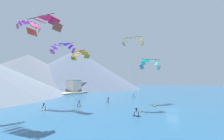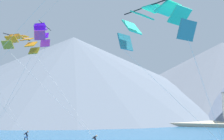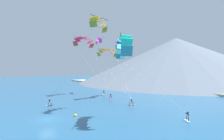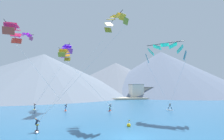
% 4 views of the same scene
% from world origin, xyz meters
% --- Properties ---
extents(kitesurfer_near_trail, '(0.64, 1.77, 1.70)m').
position_xyz_m(kitesurfer_near_trail, '(-9.02, 21.41, 0.49)').
color(kitesurfer_near_trail, '#E54C33').
rests_on(kitesurfer_near_trail, ground).
extents(parafoil_kite_near_lead, '(8.60, 7.49, 16.03)m').
position_xyz_m(parafoil_kite_near_lead, '(-10.06, 27.00, 16.15)').
color(parafoil_kite_near_lead, purple).
extents(parafoil_kite_mid_center, '(11.82, 6.39, 13.00)m').
position_xyz_m(parafoil_kite_mid_center, '(-9.56, 20.46, 13.51)').
color(parafoil_kite_mid_center, '#A49225').
extents(parafoil_kite_far_right, '(9.28, 11.29, 12.28)m').
position_xyz_m(parafoil_kite_far_right, '(9.68, 8.50, 12.31)').
color(parafoil_kite_far_right, teal).
extents(shoreline_strip, '(180.00, 10.00, 0.70)m').
position_xyz_m(shoreline_strip, '(0.00, 55.13, 0.35)').
color(shoreline_strip, '#BCAD8E').
rests_on(shoreline_strip, ground).
extents(shore_building_harbour_front, '(9.60, 5.06, 4.53)m').
position_xyz_m(shore_building_harbour_front, '(-7.30, 56.51, 2.27)').
color(shore_building_harbour_front, silver).
rests_on(shore_building_harbour_front, ground).
extents(mountain_peak_west_ridge, '(127.37, 127.37, 29.66)m').
position_xyz_m(mountain_peak_west_ridge, '(-32.58, 97.22, 14.83)').
color(mountain_peak_west_ridge, slate).
rests_on(mountain_peak_west_ridge, ground).
extents(mountain_peak_central_summit, '(107.90, 107.90, 27.56)m').
position_xyz_m(mountain_peak_central_summit, '(24.20, 112.09, 13.78)').
color(mountain_peak_central_summit, slate).
rests_on(mountain_peak_central_summit, ground).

